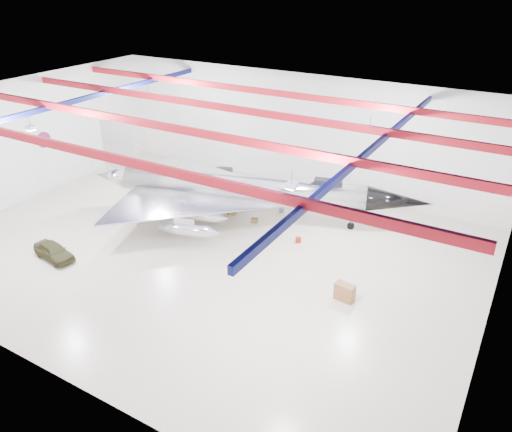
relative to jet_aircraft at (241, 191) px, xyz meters
The scene contains 18 objects.
floor 6.46m from the jet_aircraft, 84.78° to the right, with size 40.00×40.00×0.00m, color beige.
wall_back 9.57m from the jet_aircraft, 86.62° to the left, with size 40.00×40.00×0.00m, color silver.
wall_left 20.54m from the jet_aircraft, 163.15° to the right, with size 30.00×30.00×0.00m, color silver.
wall_right 21.56m from the jet_aircraft, 16.01° to the right, with size 30.00×30.00×0.00m, color silver.
ceiling 10.27m from the jet_aircraft, 84.78° to the right, with size 40.00×40.00×0.00m, color #0A0F38.
ceiling_structure 9.73m from the jet_aircraft, 84.78° to the right, with size 39.50×29.50×1.08m.
wall_roundel 19.93m from the jet_aircraft, 168.65° to the right, with size 1.50×1.50×0.10m, color #B21414.
jet_aircraft is the anchor object (origin of this frame).
jeep 15.46m from the jet_aircraft, 123.42° to the right, with size 1.51×3.75×1.28m, color #36341B.
desk 14.01m from the jet_aircraft, 29.04° to the right, with size 1.30×0.65×1.19m, color brown.
crate_ply 5.59m from the jet_aircraft, 168.77° to the right, with size 0.45×0.36×0.31m, color olive.
toolbox_red 4.84m from the jet_aircraft, 129.33° to the left, with size 0.41×0.33×0.29m, color maroon.
engine_drum 5.21m from the jet_aircraft, 32.83° to the right, with size 0.47×0.47×0.42m, color #59595B.
parts_bin 2.81m from the jet_aircraft, ahead, with size 0.53×0.42×0.37m, color olive.
crate_small 8.95m from the jet_aircraft, behind, with size 0.41×0.33×0.29m, color #59595B.
tool_chest 6.75m from the jet_aircraft, 12.30° to the right, with size 0.45×0.45×0.41m, color maroon.
oil_barrel 2.61m from the jet_aircraft, 168.74° to the left, with size 0.57×0.46×0.40m, color olive.
spares_box 4.45m from the jet_aircraft, 48.11° to the left, with size 0.41×0.41×0.37m, color #59595B.
Camera 1 is at (20.15, -26.89, 19.53)m, focal length 35.00 mm.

